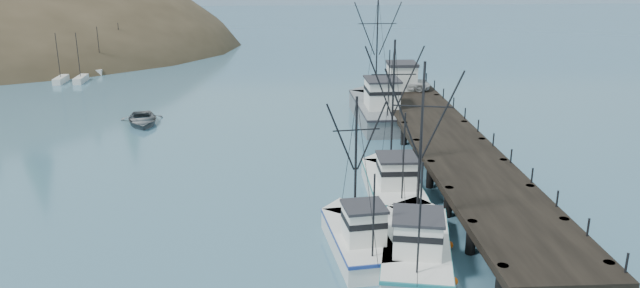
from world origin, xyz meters
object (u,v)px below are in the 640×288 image
at_px(trawler_mid, 358,237).
at_px(pickup_truck, 406,83).
at_px(motorboat, 142,124).
at_px(work_vessel, 378,108).
at_px(trawler_near, 416,245).
at_px(trawler_far, 392,183).
at_px(pier, 449,143).
at_px(pier_shed, 402,75).

relative_size(trawler_mid, pickup_truck, 1.82).
xyz_separation_m(trawler_mid, motorboat, (-17.76, 27.17, -0.82)).
height_order(trawler_mid, work_vessel, work_vessel).
relative_size(work_vessel, motorboat, 2.48).
xyz_separation_m(trawler_near, work_vessel, (2.03, 28.17, 0.41)).
bearing_deg(trawler_near, trawler_far, 88.42).
bearing_deg(pier, pier_shed, 91.55).
bearing_deg(motorboat, pier, -38.80).
relative_size(trawler_mid, pier_shed, 2.85).
height_order(pier, work_vessel, work_vessel).
height_order(trawler_mid, motorboat, trawler_mid).
relative_size(trawler_near, motorboat, 1.94).
distance_m(trawler_far, work_vessel, 19.02).
relative_size(pier, pier_shed, 13.75).
relative_size(trawler_near, trawler_far, 1.02).
bearing_deg(pickup_truck, trawler_far, -176.69).
bearing_deg(pier, trawler_near, -110.58).
height_order(pier, trawler_near, trawler_near).
xyz_separation_m(work_vessel, pier_shed, (3.24, 5.18, 2.19)).
bearing_deg(pier, pickup_truck, 90.16).
xyz_separation_m(trawler_near, pier_shed, (5.28, 33.36, 2.60)).
height_order(trawler_mid, pier_shed, trawler_mid).
relative_size(trawler_far, pier_shed, 3.41).
relative_size(pier, trawler_mid, 4.82).
bearing_deg(work_vessel, trawler_far, -95.37).
relative_size(pier, pickup_truck, 8.77).
xyz_separation_m(pier, pier_shed, (-0.49, 18.00, 1.73)).
height_order(pier_shed, motorboat, pier_shed).
relative_size(trawler_near, pier_shed, 3.48).
relative_size(pier, trawler_near, 3.95).
xyz_separation_m(trawler_far, motorboat, (-21.10, 19.04, -0.82)).
distance_m(trawler_mid, motorboat, 32.47).
height_order(trawler_far, pier_shed, trawler_far).
relative_size(trawler_near, trawler_mid, 1.22).
relative_size(trawler_near, work_vessel, 0.78).
bearing_deg(work_vessel, pier_shed, 57.96).
bearing_deg(pickup_truck, motorboat, 116.21).
bearing_deg(pier_shed, pier, -88.45).
xyz_separation_m(trawler_mid, pier_shed, (8.37, 32.25, 2.60)).
distance_m(work_vessel, pickup_truck, 6.18).
bearing_deg(trawler_mid, motorboat, 123.16).
bearing_deg(motorboat, trawler_far, -54.95).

